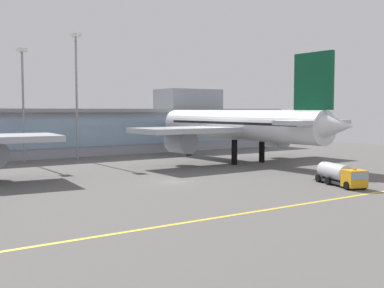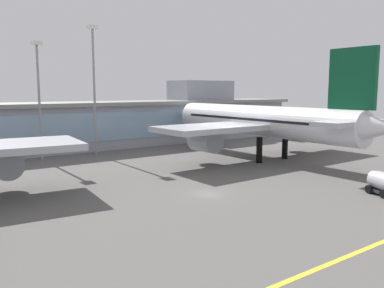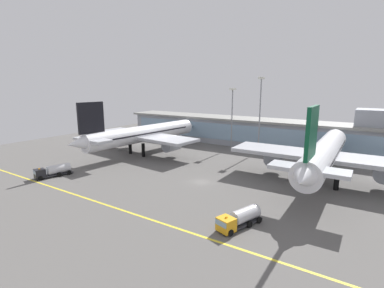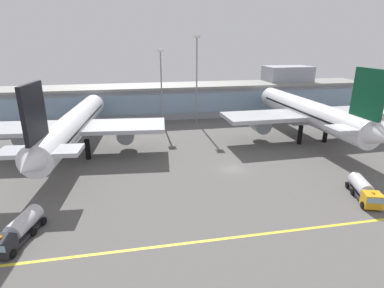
{
  "view_description": "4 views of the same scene",
  "coord_description": "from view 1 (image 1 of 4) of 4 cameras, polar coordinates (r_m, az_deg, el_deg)",
  "views": [
    {
      "loc": [
        -36.44,
        -58.22,
        10.27
      ],
      "look_at": [
        6.29,
        4.13,
        4.96
      ],
      "focal_mm": 45.26,
      "sensor_mm": 36.0,
      "label": 1
    },
    {
      "loc": [
        -31.02,
        -39.54,
        13.3
      ],
      "look_at": [
        8.53,
        15.32,
        4.13
      ],
      "focal_mm": 37.44,
      "sensor_mm": 36.0,
      "label": 2
    },
    {
      "loc": [
        34.76,
        -57.3,
        23.25
      ],
      "look_at": [
        -9.28,
        10.23,
        6.7
      ],
      "focal_mm": 26.89,
      "sensor_mm": 36.0,
      "label": 3
    },
    {
      "loc": [
        -19.07,
        -54.97,
        24.7
      ],
      "look_at": [
        -7.46,
        4.49,
        4.29
      ],
      "focal_mm": 28.97,
      "sensor_mm": 36.0,
      "label": 4
    }
  ],
  "objects": [
    {
      "name": "ground_plane",
      "position": [
        69.45,
        -2.36,
        -4.49
      ],
      "size": [
        180.0,
        180.0,
        0.0
      ],
      "primitive_type": "plane",
      "color": "#5B5956"
    },
    {
      "name": "taxiway_centreline_stripe",
      "position": [
        52.4,
        10.63,
        -7.35
      ],
      "size": [
        144.0,
        0.5,
        0.01
      ],
      "primitive_type": "cube",
      "color": "yellow",
      "rests_on": "ground"
    },
    {
      "name": "terminal_building",
      "position": [
        113.04,
        -14.47,
        1.62
      ],
      "size": [
        124.4,
        14.0,
        15.78
      ],
      "color": "#9399A3",
      "rests_on": "ground"
    },
    {
      "name": "airliner_near_right",
      "position": [
        95.65,
        5.43,
        2.17
      ],
      "size": [
        43.74,
        53.4,
        19.71
      ],
      "rotation": [
        0.0,
        0.0,
        1.59
      ],
      "color": "black",
      "rests_on": "ground"
    },
    {
      "name": "baggage_tug_near",
      "position": [
        68.75,
        17.2,
        -3.48
      ],
      "size": [
        5.33,
        9.35,
        2.9
      ],
      "rotation": [
        0.0,
        0.0,
        4.39
      ],
      "color": "black",
      "rests_on": "ground"
    },
    {
      "name": "apron_light_mast_west",
      "position": [
        103.08,
        -13.48,
        7.49
      ],
      "size": [
        1.8,
        1.8,
        25.91
      ],
      "color": "gray",
      "rests_on": "ground"
    },
    {
      "name": "apron_light_mast_centre",
      "position": [
        100.17,
        -19.32,
        6.31
      ],
      "size": [
        1.8,
        1.8,
        22.21
      ],
      "color": "gray",
      "rests_on": "ground"
    }
  ]
}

